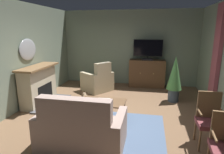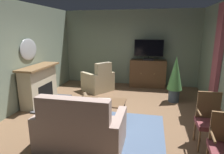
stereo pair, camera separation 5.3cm
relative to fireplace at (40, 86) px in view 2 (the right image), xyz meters
name	(u,v)px [view 2 (the right image)]	position (x,y,z in m)	size (l,w,h in m)	color
ground_plane	(113,120)	(2.26, -0.61, -0.54)	(5.67, 7.06, 0.04)	brown
wall_back	(130,48)	(2.26, 2.67, 0.88)	(5.67, 0.10, 2.81)	gray
wall_left	(11,58)	(-0.33, -0.61, 0.88)	(0.10, 7.06, 2.81)	gray
curtain_panel_far	(218,52)	(4.73, 0.56, 1.02)	(0.10, 0.44, 2.36)	#A34C56
rug_central	(109,130)	(2.27, -1.14, -0.52)	(2.32, 1.85, 0.01)	slate
fireplace	(40,86)	(0.00, 0.00, 0.00)	(0.87, 1.50, 1.10)	#4C4C51
wall_mirror_oval	(29,49)	(-0.25, 0.00, 1.03)	(0.06, 0.74, 0.59)	#B2B7BF
tv_cabinet	(148,74)	(2.97, 2.32, -0.04)	(1.30, 0.48, 1.02)	#352315
television	(149,49)	(2.97, 2.26, 0.88)	(1.03, 0.20, 0.73)	black
coffee_table	(102,103)	(2.01, -0.67, -0.11)	(1.10, 0.62, 0.46)	brown
tv_remote	(95,98)	(1.80, -0.56, -0.05)	(0.17, 0.05, 0.02)	black
folded_newspaper	(104,100)	(2.03, -0.58, -0.06)	(0.30, 0.22, 0.01)	silver
sofa_floral	(80,130)	(1.91, -1.82, -0.18)	(1.53, 0.90, 1.04)	#A3897F
armchair_in_far_corner	(99,81)	(1.32, 1.49, -0.19)	(1.19, 1.19, 1.04)	tan
side_chair_tucked_against_wall	(209,119)	(4.17, -1.30, 0.00)	(0.45, 0.44, 0.99)	brown
potted_plant_tall_palm_by_window	(175,77)	(3.79, 0.91, 0.24)	(0.43, 0.43, 1.36)	#3D4C5B
cat	(86,97)	(1.19, 0.50, -0.43)	(0.36, 0.66, 0.19)	#937A5B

